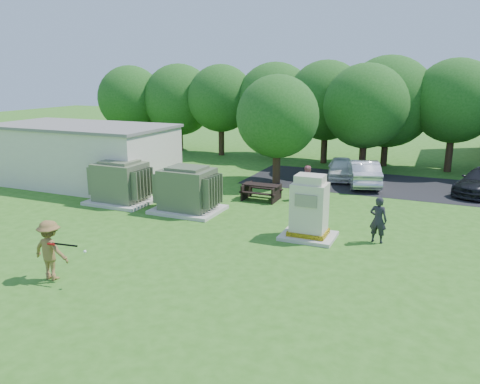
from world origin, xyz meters
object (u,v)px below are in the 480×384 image
at_px(transformer_left, 121,183).
at_px(picnic_table, 261,190).
at_px(transformer_right, 188,191).
at_px(person_by_generator, 378,220).
at_px(car_silver_a, 362,172).
at_px(car_white, 341,168).
at_px(person_at_picnic, 308,183).
at_px(batter, 50,250).
at_px(generator_cabinet, 309,211).

bearing_deg(transformer_left, picnic_table, 28.01).
bearing_deg(transformer_left, transformer_right, 0.00).
distance_m(person_by_generator, car_silver_a, 9.38).
distance_m(transformer_right, car_white, 10.76).
bearing_deg(person_at_picnic, car_white, 75.42).
height_order(transformer_left, batter, transformer_left).
bearing_deg(batter, car_silver_a, -112.44).
distance_m(batter, car_silver_a, 17.66).
distance_m(generator_cabinet, batter, 9.11).
bearing_deg(person_by_generator, generator_cabinet, 19.53).
xyz_separation_m(transformer_right, picnic_table, (2.34, 3.21, -0.48)).
relative_size(transformer_right, car_white, 0.80).
relative_size(picnic_table, person_at_picnic, 1.06).
xyz_separation_m(transformer_left, car_silver_a, (10.10, 8.41, -0.25)).
bearing_deg(car_white, batter, -118.50).
xyz_separation_m(picnic_table, car_white, (2.64, 6.32, 0.15)).
height_order(transformer_right, car_silver_a, transformer_right).
bearing_deg(person_at_picnic, generator_cabinet, -83.42).
height_order(person_by_generator, car_white, person_by_generator).
relative_size(batter, car_silver_a, 0.42).
bearing_deg(generator_cabinet, transformer_right, 167.95).
bearing_deg(transformer_right, car_white, 62.42).
bearing_deg(picnic_table, person_at_picnic, 22.54).
bearing_deg(picnic_table, car_white, 67.33).
bearing_deg(person_at_picnic, car_silver_a, 56.67).
bearing_deg(generator_cabinet, picnic_table, 129.07).
xyz_separation_m(transformer_left, picnic_table, (6.04, 3.21, -0.48)).
relative_size(generator_cabinet, car_silver_a, 0.56).
distance_m(transformer_left, transformer_right, 3.70).
relative_size(transformer_left, person_at_picnic, 1.74).
bearing_deg(car_silver_a, person_at_picnic, 48.77).
xyz_separation_m(transformer_left, generator_cabinet, (9.68, -1.28, 0.10)).
relative_size(picnic_table, car_silver_a, 0.42).
bearing_deg(transformer_left, car_white, 47.69).
bearing_deg(car_white, person_by_generator, -83.39).
relative_size(person_at_picnic, car_white, 0.46).
height_order(transformer_left, generator_cabinet, generator_cabinet).
distance_m(person_by_generator, person_at_picnic, 6.27).
height_order(generator_cabinet, batter, generator_cabinet).
bearing_deg(person_at_picnic, transformer_left, -162.56).
bearing_deg(picnic_table, transformer_right, -126.05).
relative_size(transformer_right, person_at_picnic, 1.74).
relative_size(transformer_left, generator_cabinet, 1.22).
relative_size(generator_cabinet, person_at_picnic, 1.42).
distance_m(person_at_picnic, car_white, 5.47).
xyz_separation_m(person_by_generator, car_white, (-3.47, 10.28, -0.23)).
xyz_separation_m(transformer_right, person_by_generator, (8.45, -0.74, -0.10)).
height_order(transformer_left, person_by_generator, transformer_left).
xyz_separation_m(transformer_right, person_at_picnic, (4.47, 4.10, -0.11)).
xyz_separation_m(picnic_table, batter, (-2.52, -11.19, 0.44)).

